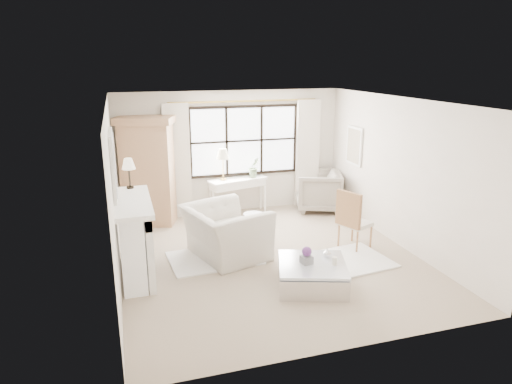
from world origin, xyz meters
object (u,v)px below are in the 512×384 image
armoire (148,170)px  console_table (238,196)px  coffee_table (312,275)px  club_armchair (225,232)px

armoire → console_table: size_ratio=1.63×
armoire → coffee_table: armoire is taller
console_table → coffee_table: (0.20, -3.68, -0.22)m
armoire → console_table: bearing=21.0°
console_table → coffee_table: size_ratio=1.08×
armoire → coffee_table: 4.28m
console_table → club_armchair: size_ratio=1.00×
armoire → console_table: 2.06m
club_armchair → console_table: bearing=-36.5°
armoire → club_armchair: size_ratio=1.63×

